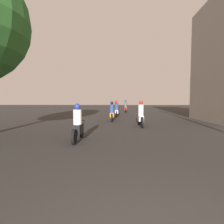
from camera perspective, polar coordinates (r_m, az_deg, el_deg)
motorcycle_black at (r=7.06m, az=-11.08°, el=-4.44°), size 0.60×1.88×1.48m
motorcycle_silver at (r=10.93m, az=9.36°, el=-1.31°), size 0.60×1.97×1.58m
motorcycle_orange at (r=13.48m, az=-0.03°, el=-0.39°), size 0.60×1.90×1.52m
motorcycle_white at (r=17.41m, az=1.53°, el=0.49°), size 0.60×1.95×1.49m
motorcycle_yellow at (r=20.84m, az=1.36°, el=1.17°), size 0.60×1.91×1.61m
motorcycle_red at (r=23.57m, az=4.44°, el=1.48°), size 0.60×1.94×1.65m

